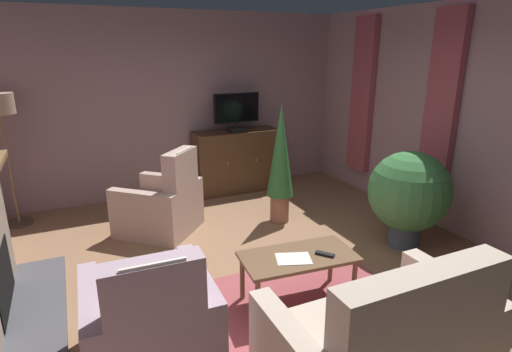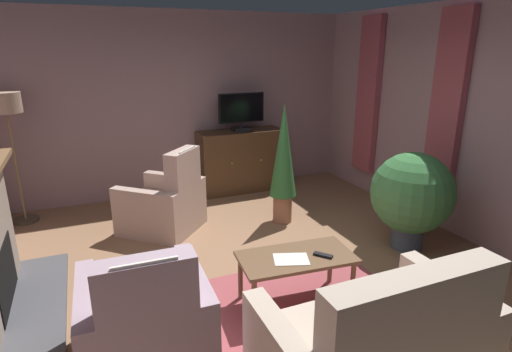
{
  "view_description": "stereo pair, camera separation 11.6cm",
  "coord_description": "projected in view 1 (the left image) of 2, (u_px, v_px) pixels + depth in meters",
  "views": [
    {
      "loc": [
        -1.56,
        -3.24,
        2.23
      ],
      "look_at": [
        0.06,
        0.27,
        1.02
      ],
      "focal_mm": 28.9,
      "sensor_mm": 36.0,
      "label": 1
    },
    {
      "loc": [
        -1.46,
        -3.29,
        2.23
      ],
      "look_at": [
        0.06,
        0.27,
        1.02
      ],
      "focal_mm": 28.9,
      "sensor_mm": 36.0,
      "label": 2
    }
  ],
  "objects": [
    {
      "name": "curtain_panel_far",
      "position": [
        362.0,
        96.0,
        6.32
      ],
      "size": [
        0.1,
        0.44,
        2.32
      ],
      "primitive_type": "cube",
      "color": "#A34C56"
    },
    {
      "name": "curtain_panel_near",
      "position": [
        441.0,
        108.0,
        5.02
      ],
      "size": [
        0.1,
        0.44,
        2.32
      ],
      "primitive_type": "cube",
      "color": "#A34C56"
    },
    {
      "name": "potted_plant_small_fern_corner",
      "position": [
        409.0,
        193.0,
        4.67
      ],
      "size": [
        0.92,
        0.92,
        1.13
      ],
      "color": "#3D4C5B",
      "rests_on": "ground_plane"
    },
    {
      "name": "armchair_beside_cabinet",
      "position": [
        151.0,
        326.0,
        2.93
      ],
      "size": [
        0.91,
        0.95,
        1.04
      ],
      "color": "#AD93A3",
      "rests_on": "ground_plane"
    },
    {
      "name": "coffee_table",
      "position": [
        298.0,
        261.0,
        3.64
      ],
      "size": [
        1.05,
        0.61,
        0.48
      ],
      "color": "brown",
      "rests_on": "ground_plane"
    },
    {
      "name": "sofa_floral",
      "position": [
        383.0,
        345.0,
        2.72
      ],
      "size": [
        1.5,
        0.87,
        1.04
      ],
      "color": "#C6B29E",
      "rests_on": "ground_plane"
    },
    {
      "name": "cat",
      "position": [
        150.0,
        281.0,
        3.91
      ],
      "size": [
        0.37,
        0.69,
        0.23
      ],
      "color": "#2D2D33",
      "rests_on": "ground_plane"
    },
    {
      "name": "folded_newspaper",
      "position": [
        293.0,
        259.0,
        3.56
      ],
      "size": [
        0.36,
        0.31,
        0.01
      ],
      "primitive_type": "cube",
      "rotation": [
        0.0,
        0.0,
        -0.35
      ],
      "color": "silver",
      "rests_on": "coffee_table"
    },
    {
      "name": "wall_back",
      "position": [
        177.0,
        105.0,
        6.3
      ],
      "size": [
        5.93,
        0.1,
        2.76
      ],
      "primitive_type": "cube",
      "color": "gray",
      "rests_on": "ground_plane"
    },
    {
      "name": "television",
      "position": [
        237.0,
        111.0,
        6.3
      ],
      "size": [
        0.73,
        0.2,
        0.59
      ],
      "color": "black",
      "rests_on": "tv_cabinet"
    },
    {
      "name": "ground_plane",
      "position": [
        262.0,
        283.0,
        4.1
      ],
      "size": [
        5.93,
        6.54,
        0.04
      ],
      "primitive_type": "cube",
      "color": "#936B4C"
    },
    {
      "name": "tv_remote",
      "position": [
        325.0,
        254.0,
        3.62
      ],
      "size": [
        0.14,
        0.16,
        0.02
      ],
      "primitive_type": "cube",
      "rotation": [
        0.0,
        0.0,
        5.38
      ],
      "color": "black",
      "rests_on": "coffee_table"
    },
    {
      "name": "tv_cabinet",
      "position": [
        236.0,
        162.0,
        6.59
      ],
      "size": [
        1.34,
        0.51,
        0.98
      ],
      "color": "#352315",
      "rests_on": "ground_plane"
    },
    {
      "name": "rug_central",
      "position": [
        299.0,
        311.0,
        3.63
      ],
      "size": [
        2.03,
        1.61,
        0.01
      ],
      "primitive_type": "cube",
      "color": "#9E474C",
      "rests_on": "ground_plane"
    },
    {
      "name": "floor_lamp",
      "position": [
        0.0,
        119.0,
        5.01
      ],
      "size": [
        0.37,
        0.37,
        1.71
      ],
      "color": "#4C4233",
      "rests_on": "ground_plane"
    },
    {
      "name": "wall_right_with_window",
      "position": [
        473.0,
        124.0,
        4.77
      ],
      "size": [
        0.1,
        6.54,
        2.76
      ],
      "primitive_type": "cube",
      "color": "#A6858B",
      "rests_on": "ground_plane"
    },
    {
      "name": "potted_plant_tall_palm_by_window",
      "position": [
        280.0,
        158.0,
        5.27
      ],
      "size": [
        0.35,
        0.35,
        1.58
      ],
      "color": "#99664C",
      "rests_on": "ground_plane"
    },
    {
      "name": "armchair_angled_to_table",
      "position": [
        162.0,
        206.0,
        5.13
      ],
      "size": [
        1.19,
        1.19,
        1.09
      ],
      "color": "#BC9E8E",
      "rests_on": "ground_plane"
    }
  ]
}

